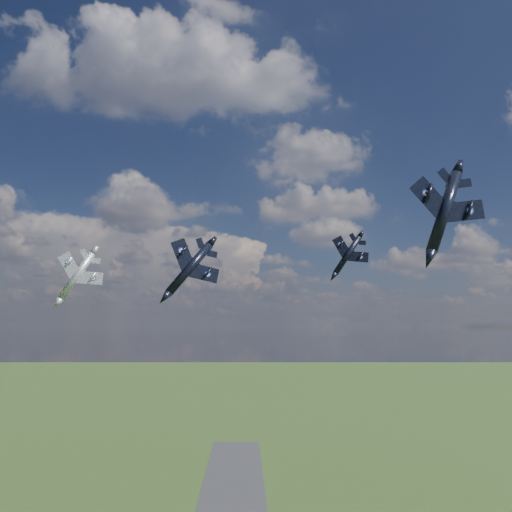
{
  "coord_description": "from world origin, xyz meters",
  "views": [
    {
      "loc": [
        4.67,
        -71.98,
        70.72
      ],
      "look_at": [
        6.72,
        14.84,
        83.05
      ],
      "focal_mm": 35.0,
      "sensor_mm": 36.0,
      "label": 1
    }
  ],
  "objects_px": {
    "jet_lead_navy": "(190,268)",
    "jet_left_silver": "(77,276)",
    "jet_right_navy": "(444,211)",
    "jet_high_navy": "(347,255)"
  },
  "relations": [
    {
      "from": "jet_left_silver",
      "to": "jet_lead_navy",
      "type": "bearing_deg",
      "value": -7.29
    },
    {
      "from": "jet_lead_navy",
      "to": "jet_high_navy",
      "type": "relative_size",
      "value": 1.18
    },
    {
      "from": "jet_high_navy",
      "to": "jet_left_silver",
      "type": "bearing_deg",
      "value": -148.72
    },
    {
      "from": "jet_lead_navy",
      "to": "jet_left_silver",
      "type": "relative_size",
      "value": 1.21
    },
    {
      "from": "jet_lead_navy",
      "to": "jet_left_silver",
      "type": "xyz_separation_m",
      "value": [
        -19.85,
        -0.5,
        -1.45
      ]
    },
    {
      "from": "jet_right_navy",
      "to": "jet_high_navy",
      "type": "xyz_separation_m",
      "value": [
        -1.26,
        51.47,
        2.01
      ]
    },
    {
      "from": "jet_lead_navy",
      "to": "jet_left_silver",
      "type": "height_order",
      "value": "jet_lead_navy"
    },
    {
      "from": "jet_lead_navy",
      "to": "jet_right_navy",
      "type": "height_order",
      "value": "jet_right_navy"
    },
    {
      "from": "jet_lead_navy",
      "to": "jet_high_navy",
      "type": "xyz_separation_m",
      "value": [
        33.06,
        21.44,
        5.61
      ]
    },
    {
      "from": "jet_left_silver",
      "to": "jet_high_navy",
      "type": "bearing_deg",
      "value": 13.79
    }
  ]
}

